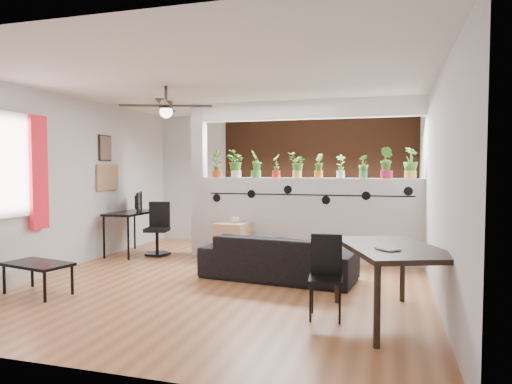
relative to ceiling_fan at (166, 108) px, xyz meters
name	(u,v)px	position (x,y,z in m)	size (l,w,h in m)	color
room_shell	(230,183)	(0.80, 0.30, -1.01)	(6.30, 7.10, 2.90)	#955930
partition_wall	(308,219)	(1.60, 1.80, -1.64)	(3.60, 0.18, 1.35)	#BCBCC1
ceiling_header	(308,110)	(1.60, 1.80, 0.14)	(3.60, 0.18, 0.30)	white
pier_column	(199,180)	(-0.31, 1.80, -1.01)	(0.22, 0.20, 2.60)	#BCBCC1
brick_panel	(321,179)	(1.60, 3.27, -1.01)	(3.90, 0.05, 2.60)	#964E2B
vine_decal	(307,195)	(1.60, 1.70, -1.23)	(3.31, 0.01, 0.30)	black
window_assembly	(7,168)	(-1.76, -0.90, -0.81)	(0.09, 1.30, 1.55)	white
baseboard_heater	(12,279)	(-1.74, -0.90, -2.22)	(0.08, 1.00, 0.18)	beige
corkboard	(108,177)	(-1.78, 1.25, -0.96)	(0.03, 0.60, 0.45)	#976C48
framed_art	(105,148)	(-1.78, 1.20, -0.46)	(0.03, 0.34, 0.44)	#8C7259
ceiling_fan	(166,108)	(0.00, 0.00, 0.00)	(1.19, 1.19, 0.43)	black
potted_plant_0	(217,163)	(0.02, 1.80, -0.71)	(0.32, 0.31, 0.47)	#C44F17
potted_plant_1	(236,163)	(0.37, 1.80, -0.72)	(0.31, 0.31, 0.47)	white
potted_plant_2	(256,163)	(0.72, 1.80, -0.72)	(0.27, 0.30, 0.46)	#3C8931
potted_plant_3	(276,165)	(1.07, 1.80, -0.76)	(0.22, 0.24, 0.39)	red
potted_plant_4	(297,164)	(1.42, 1.80, -0.74)	(0.26, 0.27, 0.42)	#E4AD50
potted_plant_5	(319,165)	(1.78, 1.80, -0.75)	(0.22, 0.24, 0.40)	#C47B17
potted_plant_6	(341,166)	(2.13, 1.80, -0.76)	(0.20, 0.17, 0.37)	white
potted_plant_7	(363,166)	(2.48, 1.80, -0.77)	(0.22, 0.23, 0.36)	#2E8042
potted_plant_8	(387,162)	(2.83, 1.80, -0.71)	(0.32, 0.33, 0.49)	#C11E45
potted_plant_9	(411,162)	(3.18, 1.80, -0.71)	(0.32, 0.32, 0.48)	#E0C24F
sofa	(278,258)	(1.44, 0.44, -2.03)	(1.97, 0.78, 0.58)	black
cube_shelf	(232,242)	(0.42, 1.46, -2.01)	(0.50, 0.45, 0.61)	tan
cup	(235,220)	(0.47, 1.46, -1.65)	(0.13, 0.13, 0.11)	gray
computer_desk	(131,216)	(-1.45, 1.46, -1.64)	(0.54, 1.03, 0.75)	black
monitor	(136,206)	(-1.45, 1.61, -1.47)	(0.05, 0.33, 0.19)	black
office_chair	(158,232)	(-0.97, 1.51, -1.92)	(0.47, 0.47, 0.90)	black
dining_table	(392,254)	(2.91, -0.92, -1.65)	(1.26, 1.57, 0.75)	black
book	(381,250)	(2.81, -1.22, -1.56)	(0.15, 0.21, 0.02)	gray
folding_chair	(326,268)	(2.27, -0.94, -1.82)	(0.37, 0.37, 0.83)	black
coffee_table	(38,266)	(-1.15, -1.10, -1.98)	(0.89, 0.61, 0.38)	black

